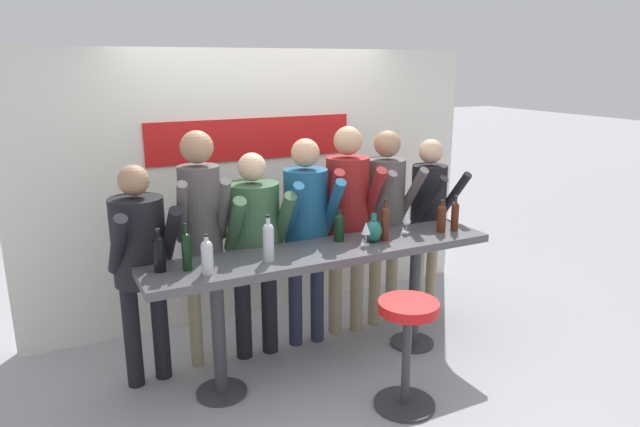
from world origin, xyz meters
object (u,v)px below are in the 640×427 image
person_center_right (347,208)px  wine_bottle_0 (455,215)px  bar_stool (407,337)px  person_center_left (254,235)px  wine_bottle_4 (339,226)px  wine_bottle_2 (385,222)px  wine_bottle_7 (268,240)px  wine_glass_0 (407,217)px  wine_bottle_6 (187,249)px  decorative_vase (374,230)px  wine_glass_1 (366,229)px  person_left (201,221)px  person_far_right (429,208)px  person_right (386,206)px  wine_bottle_5 (442,217)px  tasting_table (325,268)px  wine_bottle_3 (207,255)px  wine_bottle_1 (159,252)px  person_far_left (140,253)px  person_center (306,220)px

person_center_right → wine_bottle_0: (0.71, -0.50, -0.02)m
bar_stool → person_center_left: bearing=119.8°
wine_bottle_0 → wine_bottle_4: size_ratio=1.14×
wine_bottle_2 → wine_bottle_7: bearing=-178.5°
bar_stool → wine_glass_0: bearing=56.5°
wine_bottle_6 → decorative_vase: size_ratio=1.44×
person_center_left → wine_bottle_4: size_ratio=6.47×
wine_bottle_7 → wine_glass_1: 0.78m
person_left → wine_bottle_7: 0.61m
person_far_right → decorative_vase: person_far_right is taller
bar_stool → person_right: 1.43m
wine_bottle_4 → decorative_vase: 0.26m
wine_bottle_5 → decorative_vase: (-0.62, 0.03, -0.03)m
bar_stool → wine_glass_1: bearing=84.6°
wine_bottle_2 → wine_glass_1: size_ratio=1.85×
person_center_right → bar_stool: bearing=-87.7°
wine_bottle_2 → wine_bottle_5: 0.53m
tasting_table → wine_glass_0: 0.82m
wine_bottle_5 → wine_bottle_3: bearing=-177.7°
wine_bottle_1 → person_left: bearing=45.2°
wine_bottle_0 → decorative_vase: bearing=177.1°
person_far_right → tasting_table: bearing=-170.1°
person_far_left → person_center_right: person_center_right is taller
wine_bottle_7 → wine_bottle_2: bearing=1.5°
wine_bottle_2 → bar_stool: bearing=-109.9°
wine_bottle_2 → wine_bottle_4: 0.35m
wine_bottle_1 → wine_bottle_3: 0.32m
person_right → wine_bottle_1: 2.04m
person_center_right → person_right: person_center_right is taller
person_center_right → wine_bottle_1: (-1.62, -0.38, -0.02)m
person_center_left → wine_bottle_2: person_center_left is taller
tasting_table → wine_bottle_6: bearing=178.9°
person_center_left → wine_bottle_5: person_center_left is taller
tasting_table → person_right: size_ratio=1.53×
tasting_table → person_far_right: size_ratio=1.62×
wine_bottle_2 → wine_bottle_6: bearing=178.4°
person_right → person_center_left: bearing=-178.0°
person_left → wine_bottle_7: person_left is taller
person_right → wine_bottle_2: bearing=-124.3°
person_right → wine_glass_1: 0.74m
wine_bottle_5 → person_center: bearing=155.0°
bar_stool → wine_bottle_7: wine_bottle_7 is taller
wine_glass_1 → wine_bottle_3: bearing=-177.2°
person_far_left → person_center_right: size_ratio=0.91×
person_center_left → person_far_left: bearing=-176.1°
wine_bottle_6 → person_right: bearing=13.8°
wine_bottle_1 → wine_bottle_4: 1.36m
person_far_left → wine_bottle_2: size_ratio=4.95×
person_left → decorative_vase: size_ratio=8.27×
wine_bottle_5 → wine_glass_0: wine_bottle_5 is taller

